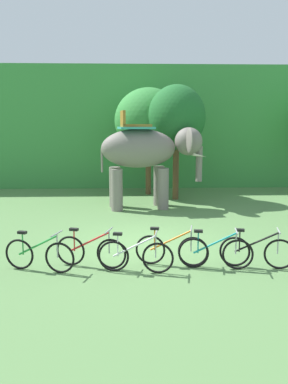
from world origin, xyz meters
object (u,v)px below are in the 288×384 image
Objects in this scene: tree_right at (148,121)px; bike_white at (135,256)px; bike_teal at (215,252)px; bike_black at (257,252)px; elephant at (147,152)px; bike_green at (39,255)px; bike_red at (90,251)px; tree_far_left at (176,118)px; bike_orange at (171,249)px.

tree_right is 10.60m from bike_white.
bike_teal is at bearing -83.96° from tree_right.
bike_black is (2.80, 0.19, 0.00)m from bike_white.
bike_green is (-2.74, -6.91, -1.82)m from elephant.
bike_white is at bearing -94.39° from tree_right.
tree_right is 10.47m from bike_teal.
elephant is 2.54× the size of bike_red.
tree_right is 2.93× the size of bike_black.
bike_white is 1.84m from bike_teal.
tree_right reaches higher than bike_teal.
bike_red is 2.87m from bike_teal.
tree_far_left reaches higher than tree_right.
elephant is 2.52× the size of bike_black.
bike_black is at bearing 0.42° from bike_green.
tree_far_left reaches higher than bike_teal.
elephant reaches higher than bike_teal.
bike_orange is 1.96m from bike_black.
bike_green is 3.02m from bike_orange.
bike_red is 0.99× the size of bike_black.
bike_red is at bearing 175.71° from bike_teal.
bike_red is at bearing -100.51° from tree_right.
bike_red and bike_orange have the same top height.
bike_black is (1.95, -0.23, 0.00)m from bike_orange.
tree_right reaches higher than bike_white.
bike_white is at bearing -176.06° from bike_black.
bike_teal is (-0.08, -8.64, -3.15)m from tree_far_left.
bike_teal is (3.99, 0.01, 0.00)m from bike_green.
tree_far_left is 2.94× the size of bike_black.
bike_red is at bearing 177.19° from bike_black.
elephant is at bearing 68.36° from bike_green.
bike_red is 0.98× the size of bike_white.
bike_black is (0.89, -8.61, -3.15)m from tree_far_left.
tree_right is 2.90× the size of bike_teal.
elephant is at bearing 107.89° from bike_black.
tree_far_left is 2.98× the size of bike_green.
bike_red is at bearing 159.70° from bike_white.
tree_right is 2.96× the size of bike_red.
bike_orange and bike_black have the same top height.
tree_right reaches higher than elephant.
bike_orange is (0.27, -6.64, -1.82)m from elephant.
tree_right is 10.17m from bike_orange.
bike_white is (-0.78, -10.13, -3.03)m from tree_right.
bike_white is (-0.58, -7.07, -1.82)m from elephant.
bike_black is at bearing -2.81° from bike_red.
elephant is at bearing 100.28° from bike_teal.
tree_far_left is 9.21m from bike_black.
bike_red is (1.13, 0.22, 0.00)m from bike_green.
tree_right is 1.16× the size of elephant.
bike_black is (0.97, 0.03, 0.00)m from bike_teal.
elephant reaches higher than bike_green.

